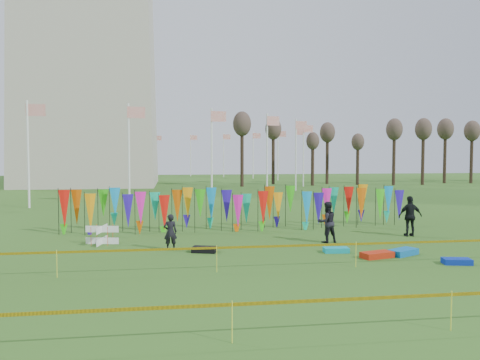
{
  "coord_description": "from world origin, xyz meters",
  "views": [
    {
      "loc": [
        -3.34,
        -16.7,
        3.92
      ],
      "look_at": [
        -0.07,
        6.0,
        2.72
      ],
      "focal_mm": 35.0,
      "sensor_mm": 36.0,
      "label": 1
    }
  ],
  "objects": [
    {
      "name": "flagpole_ring",
      "position": [
        -14.0,
        48.0,
        4.0
      ],
      "size": [
        57.4,
        56.16,
        8.0
      ],
      "color": "white",
      "rests_on": "ground"
    },
    {
      "name": "caution_tape_near",
      "position": [
        -0.22,
        -1.19,
        0.78
      ],
      "size": [
        26.0,
        0.02,
        0.9
      ],
      "color": "#DDB404",
      "rests_on": "ground"
    },
    {
      "name": "tree_line",
      "position": [
        32.0,
        44.0,
        6.17
      ],
      "size": [
        53.92,
        1.92,
        7.84
      ],
      "color": "#36271B",
      "rests_on": "ground"
    },
    {
      "name": "box_kite",
      "position": [
        -6.45,
        4.43,
        0.42
      ],
      "size": [
        0.75,
        0.75,
        0.84
      ],
      "rotation": [
        0.0,
        0.0,
        -0.18
      ],
      "color": "red",
      "rests_on": "ground"
    },
    {
      "name": "kite_bag_blue",
      "position": [
        6.8,
        -1.29,
        0.1
      ],
      "size": [
        1.06,
        0.71,
        0.2
      ],
      "primitive_type": "cube",
      "rotation": [
        0.0,
        0.0,
        -0.21
      ],
      "color": "#0A29A7",
      "rests_on": "ground"
    },
    {
      "name": "person_left",
      "position": [
        -3.46,
        2.73,
        0.75
      ],
      "size": [
        0.57,
        0.43,
        1.5
      ],
      "primitive_type": "imported",
      "rotation": [
        0.0,
        0.0,
        3.2
      ],
      "color": "black",
      "rests_on": "ground"
    },
    {
      "name": "person_mid",
      "position": [
        3.52,
        3.44,
        0.92
      ],
      "size": [
        0.98,
        0.7,
        1.85
      ],
      "primitive_type": "imported",
      "rotation": [
        0.0,
        0.0,
        3.31
      ],
      "color": "black",
      "rests_on": "ground"
    },
    {
      "name": "ground",
      "position": [
        0.0,
        0.0,
        0.0
      ],
      "size": [
        160.0,
        160.0,
        0.0
      ],
      "primitive_type": "plane",
      "color": "#274A14",
      "rests_on": "ground"
    },
    {
      "name": "kite_bag_red",
      "position": [
        4.4,
        0.12,
        0.11
      ],
      "size": [
        1.36,
        0.89,
        0.23
      ],
      "primitive_type": "cube",
      "rotation": [
        0.0,
        0.0,
        0.27
      ],
      "color": "#B8240C",
      "rests_on": "ground"
    },
    {
      "name": "kite_bag_black",
      "position": [
        -2.1,
        2.09,
        0.11
      ],
      "size": [
        1.08,
        0.81,
        0.22
      ],
      "primitive_type": "cube",
      "rotation": [
        0.0,
        0.0,
        -0.29
      ],
      "color": "black",
      "rests_on": "ground"
    },
    {
      "name": "person_right",
      "position": [
        8.06,
        4.44,
        0.98
      ],
      "size": [
        1.19,
        0.73,
        1.96
      ],
      "primitive_type": "imported",
      "rotation": [
        0.0,
        0.0,
        3.08
      ],
      "color": "black",
      "rests_on": "ground"
    },
    {
      "name": "caution_tape_far",
      "position": [
        -0.22,
        -7.2,
        0.78
      ],
      "size": [
        26.0,
        0.02,
        0.9
      ],
      "color": "#DDB404",
      "rests_on": "ground"
    },
    {
      "name": "kite_bag_turquoise",
      "position": [
        3.18,
        1.3,
        0.1
      ],
      "size": [
        1.03,
        0.57,
        0.2
      ],
      "primitive_type": "cube",
      "rotation": [
        0.0,
        0.0,
        -0.07
      ],
      "color": "#0B9CAD",
      "rests_on": "ground"
    },
    {
      "name": "banner_row",
      "position": [
        0.28,
        7.64,
        1.25
      ],
      "size": [
        18.64,
        0.64,
        2.13
      ],
      "color": "black",
      "rests_on": "ground"
    },
    {
      "name": "kite_bag_teal",
      "position": [
        5.63,
        0.44,
        0.12
      ],
      "size": [
        1.38,
        1.11,
        0.24
      ],
      "primitive_type": "cube",
      "rotation": [
        0.0,
        0.0,
        0.49
      ],
      "color": "#0C61AB",
      "rests_on": "ground"
    }
  ]
}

